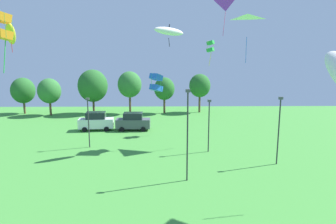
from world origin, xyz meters
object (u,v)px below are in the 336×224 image
Objects in this scene: kite_flying_9 at (225,0)px; light_post_2 at (279,127)px; kite_flying_7 at (156,82)px; light_post_0 at (187,131)px; treeline_tree_0 at (23,91)px; light_post_1 at (209,122)px; treeline_tree_3 at (130,85)px; kite_flying_0 at (2,26)px; treeline_tree_4 at (164,89)px; kite_flying_5 at (247,25)px; treeline_tree_2 at (93,86)px; kite_flying_2 at (210,46)px; parked_car_leftmost at (96,121)px; kite_flying_3 at (169,31)px; parked_car_second_from_left at (133,122)px; kite_flying_1 at (11,34)px; treeline_tree_1 at (49,91)px; treeline_tree_5 at (200,86)px; light_post_3 at (88,119)px.

kite_flying_9 reaches higher than light_post_2.
kite_flying_7 is 0.32× the size of light_post_2.
light_post_0 is at bearing -74.71° from kite_flying_7.
treeline_tree_0 is (-23.26, 19.75, -2.95)m from kite_flying_7.
light_post_1 is 0.74× the size of treeline_tree_3.
light_post_2 is at bearing 22.80° from kite_flying_0.
kite_flying_7 is 19.90m from treeline_tree_4.
kite_flying_5 reaches higher than treeline_tree_2.
light_post_1 is (13.76, 11.94, -8.20)m from kite_flying_0.
kite_flying_2 is at bearing 75.67° from light_post_0.
kite_flying_9 is at bearing -23.76° from parked_car_leftmost.
kite_flying_3 is 0.75× the size of parked_car_second_from_left.
kite_flying_1 reaches higher than treeline_tree_3.
treeline_tree_1 is 0.85× the size of treeline_tree_3.
parked_car_leftmost is at bearing 158.98° from kite_flying_5.
treeline_tree_1 is (-14.95, 10.85, 2.93)m from parked_car_second_from_left.
kite_flying_0 is 0.74× the size of parked_car_leftmost.
treeline_tree_5 is at bearing 3.56° from treeline_tree_2.
light_post_3 is at bearing 14.21° from kite_flying_1.
kite_flying_7 is at bearing -92.84° from treeline_tree_4.
light_post_0 is at bearing -81.95° from kite_flying_3.
kite_flying_9 is 27.71m from treeline_tree_2.
treeline_tree_0 reaches higher than light_post_3.
kite_flying_3 is 24.91m from treeline_tree_2.
kite_flying_7 is at bearing -59.98° from treeline_tree_2.
kite_flying_7 is at bearing -164.51° from kite_flying_9.
treeline_tree_0 is 5.27m from treeline_tree_1.
kite_flying_2 is (15.14, 20.93, -0.35)m from kite_flying_0.
kite_flying_1 is (-5.43, 12.07, 0.47)m from kite_flying_0.
treeline_tree_5 reaches higher than treeline_tree_4.
kite_flying_3 is at bearing -44.14° from treeline_tree_1.
light_post_2 is at bearing -71.37° from kite_flying_2.
treeline_tree_0 is (-14.87, 33.86, -7.29)m from kite_flying_0.
treeline_tree_0 is at bearing 113.42° from kite_flying_1.
parked_car_leftmost is at bearing -139.51° from treeline_tree_5.
kite_flying_9 is 0.96× the size of light_post_3.
kite_flying_3 reaches higher than kite_flying_7.
kite_flying_0 is 19.98m from light_post_1.
kite_flying_0 is at bearing -73.10° from treeline_tree_1.
treeline_tree_1 is at bearing 127.94° from parked_car_leftmost.
treeline_tree_1 is at bearing 126.91° from light_post_0.
light_post_0 is (10.79, -16.89, 2.82)m from parked_car_leftmost.
kite_flying_1 reaches higher than light_post_1.
parked_car_leftmost is 0.75× the size of treeline_tree_0.
light_post_1 is at bearing -52.45° from treeline_tree_2.
kite_flying_9 is at bearing 24.95° from kite_flying_3.
light_post_3 is at bearing -170.56° from kite_flying_9.
kite_flying_2 is 0.44× the size of light_post_0.
kite_flying_5 is at bearing 6.42° from kite_flying_1.
kite_flying_2 is at bearing -65.84° from treeline_tree_4.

